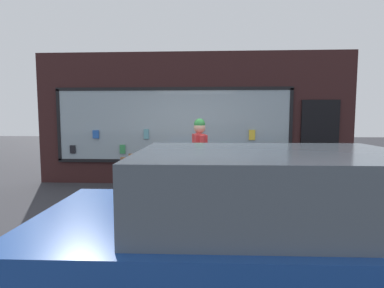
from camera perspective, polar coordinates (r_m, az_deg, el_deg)
ground_plane at (r=5.39m, az=-1.17°, el=-13.12°), size 40.00×40.00×0.00m
shopfront_facade at (r=7.50m, az=0.17°, el=4.65°), size 7.83×0.29×3.27m
display_table_main at (r=6.17m, az=-0.53°, el=-3.90°), size 2.72×0.70×0.89m
person_browsing at (r=5.61m, az=1.44°, el=-2.20°), size 0.30×0.65×1.66m
small_dog at (r=5.53m, az=-2.58°, el=-9.57°), size 0.45×0.51×0.43m
sandwich_board_sign at (r=6.53m, az=18.11°, el=-5.53°), size 0.68×0.78×1.00m
parked_car at (r=2.78m, az=14.58°, el=-15.12°), size 4.06×1.96×1.41m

